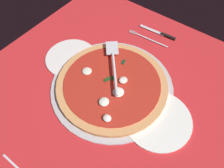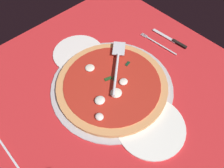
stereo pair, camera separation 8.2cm
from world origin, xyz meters
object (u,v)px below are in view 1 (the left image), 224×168
(pizza, at_px, (112,84))
(pizza_server, at_px, (114,64))
(place_setting_far, at_px, (155,37))
(dinner_plate_left, at_px, (71,58))
(dinner_plate_right, at_px, (158,120))

(pizza, relative_size, pizza_server, 1.87)
(pizza, relative_size, place_setting_far, 2.15)
(dinner_plate_left, xyz_separation_m, dinner_plate_right, (0.43, -0.03, 0.00))
(dinner_plate_right, distance_m, pizza, 0.21)
(dinner_plate_right, height_order, pizza_server, pizza_server)
(pizza_server, xyz_separation_m, place_setting_far, (0.03, 0.27, -0.04))
(pizza, bearing_deg, place_setting_far, 91.61)
(pizza, height_order, place_setting_far, pizza)
(pizza_server, distance_m, place_setting_far, 0.27)
(dinner_plate_left, bearing_deg, dinner_plate_right, -4.21)
(dinner_plate_right, bearing_deg, pizza, 175.10)
(dinner_plate_left, height_order, pizza_server, pizza_server)
(dinner_plate_left, relative_size, place_setting_far, 1.09)
(dinner_plate_right, height_order, pizza, pizza)
(place_setting_far, bearing_deg, dinner_plate_right, 118.09)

